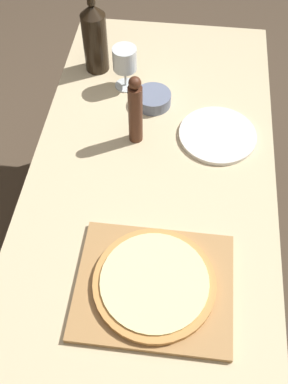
# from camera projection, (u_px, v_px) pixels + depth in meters

# --- Properties ---
(ground_plane) EXTENTS (12.00, 12.00, 0.00)m
(ground_plane) POSITION_uv_depth(u_px,v_px,m) (147.00, 293.00, 1.91)
(ground_plane) COLOR #4C3D2D
(dining_table) EXTENTS (0.75, 1.73, 0.72)m
(dining_table) POSITION_uv_depth(u_px,v_px,m) (148.00, 211.00, 1.39)
(dining_table) COLOR #CCB78E
(dining_table) RESTS_ON ground_plane
(cutting_board) EXTENTS (0.40, 0.33, 0.02)m
(cutting_board) POSITION_uv_depth(u_px,v_px,m) (154.00, 286.00, 1.14)
(cutting_board) COLOR #A87A47
(cutting_board) RESTS_ON dining_table
(pizza) EXTENTS (0.31, 0.31, 0.02)m
(pizza) POSITION_uv_depth(u_px,v_px,m) (154.00, 283.00, 1.13)
(pizza) COLOR #C68947
(pizza) RESTS_ON cutting_board
(wine_bottle) EXTENTS (0.09, 0.09, 0.32)m
(wine_bottle) POSITION_uv_depth(u_px,v_px,m) (95.00, 37.00, 1.56)
(wine_bottle) COLOR black
(wine_bottle) RESTS_ON dining_table
(pepper_mill) EXTENTS (0.04, 0.04, 0.25)m
(pepper_mill) POSITION_uv_depth(u_px,v_px,m) (135.00, 111.00, 1.36)
(pepper_mill) COLOR #4C2819
(pepper_mill) RESTS_ON dining_table
(wine_glass) EXTENTS (0.08, 0.08, 0.16)m
(wine_glass) POSITION_uv_depth(u_px,v_px,m) (125.00, 60.00, 1.51)
(wine_glass) COLOR silver
(wine_glass) RESTS_ON dining_table
(small_bowl) EXTENTS (0.12, 0.12, 0.04)m
(small_bowl) POSITION_uv_depth(u_px,v_px,m) (153.00, 99.00, 1.53)
(small_bowl) COLOR slate
(small_bowl) RESTS_ON dining_table
(dinner_plate) EXTENTS (0.25, 0.25, 0.01)m
(dinner_plate) POSITION_uv_depth(u_px,v_px,m) (218.00, 135.00, 1.45)
(dinner_plate) COLOR silver
(dinner_plate) RESTS_ON dining_table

